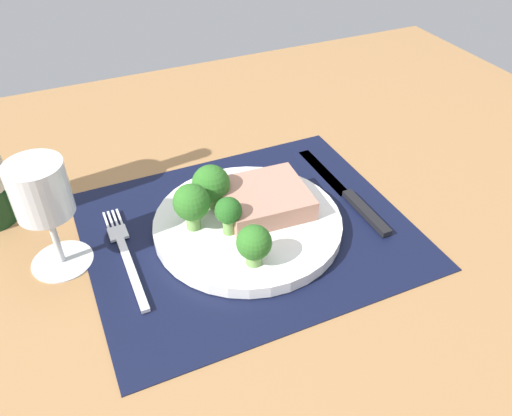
# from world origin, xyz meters

# --- Properties ---
(ground_plane) EXTENTS (1.40, 1.10, 0.03)m
(ground_plane) POSITION_xyz_m (0.00, 0.00, -0.01)
(ground_plane) COLOR #996D42
(placemat) EXTENTS (0.41, 0.35, 0.00)m
(placemat) POSITION_xyz_m (0.00, 0.00, 0.00)
(placemat) COLOR black
(placemat) RESTS_ON ground_plane
(plate) EXTENTS (0.25, 0.25, 0.02)m
(plate) POSITION_xyz_m (0.00, 0.00, 0.01)
(plate) COLOR white
(plate) RESTS_ON placemat
(steak) EXTENTS (0.12, 0.11, 0.03)m
(steak) POSITION_xyz_m (0.03, 0.01, 0.03)
(steak) COLOR tan
(steak) RESTS_ON plate
(broccoli_center) EXTENTS (0.03, 0.03, 0.05)m
(broccoli_center) POSITION_xyz_m (-0.03, -0.01, 0.05)
(broccoli_center) COLOR #6B994C
(broccoli_center) RESTS_ON plate
(broccoli_back_left) EXTENTS (0.05, 0.05, 0.06)m
(broccoli_back_left) POSITION_xyz_m (-0.07, 0.01, 0.06)
(broccoli_back_left) COLOR #6B994C
(broccoli_back_left) RESTS_ON plate
(broccoli_near_fork) EXTENTS (0.04, 0.04, 0.05)m
(broccoli_near_fork) POSITION_xyz_m (-0.02, -0.08, 0.05)
(broccoli_near_fork) COLOR #6B994C
(broccoli_near_fork) RESTS_ON plate
(broccoli_near_steak) EXTENTS (0.05, 0.05, 0.06)m
(broccoli_near_steak) POSITION_xyz_m (-0.03, 0.05, 0.05)
(broccoli_near_steak) COLOR #6B994C
(broccoli_near_steak) RESTS_ON plate
(fork) EXTENTS (0.02, 0.19, 0.01)m
(fork) POSITION_xyz_m (-0.16, 0.01, 0.01)
(fork) COLOR silver
(fork) RESTS_ON placemat
(knife) EXTENTS (0.02, 0.23, 0.01)m
(knife) POSITION_xyz_m (0.16, 0.01, 0.01)
(knife) COLOR black
(knife) RESTS_ON placemat
(wine_glass) EXTENTS (0.07, 0.07, 0.14)m
(wine_glass) POSITION_xyz_m (-0.23, 0.04, 0.10)
(wine_glass) COLOR silver
(wine_glass) RESTS_ON ground_plane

